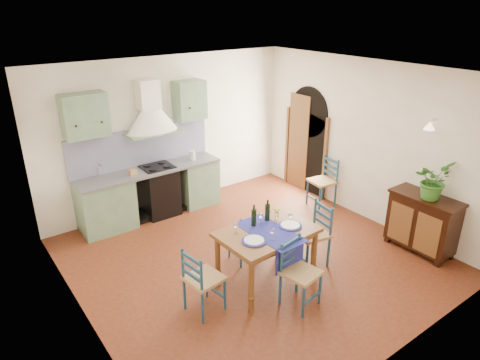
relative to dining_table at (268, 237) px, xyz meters
name	(u,v)px	position (x,y,z in m)	size (l,w,h in m)	color
floor	(252,257)	(0.22, 0.62, -0.73)	(5.00, 5.00, 0.00)	#4B1C10
back_wall	(153,159)	(-0.25, 2.91, 0.32)	(5.00, 0.96, 2.80)	white
right_wall	(353,141)	(2.72, 0.89, 0.61)	(0.26, 5.00, 2.80)	white
left_wall	(74,224)	(-2.28, 0.62, 0.67)	(0.04, 5.00, 2.80)	white
ceiling	(254,73)	(0.22, 0.62, 2.08)	(5.00, 5.00, 0.01)	silver
dining_table	(268,237)	(0.00, 0.00, 0.00)	(1.32, 1.00, 1.14)	brown
chair_near	(299,272)	(0.04, -0.59, -0.26)	(0.49, 0.49, 0.91)	navy
chair_far	(245,236)	(0.09, 0.62, -0.31)	(0.40, 0.40, 0.81)	navy
chair_left	(202,280)	(-1.04, 0.02, -0.26)	(0.47, 0.47, 0.91)	navy
chair_right	(313,234)	(0.86, -0.03, -0.23)	(0.52, 0.52, 0.96)	navy
chair_spare	(324,181)	(2.45, 1.27, -0.24)	(0.50, 0.50, 0.95)	navy
sideboard	(422,221)	(2.48, -0.78, -0.22)	(0.50, 1.05, 0.94)	black
potted_plant	(433,180)	(2.46, -0.84, 0.50)	(0.53, 0.46, 0.58)	#347125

